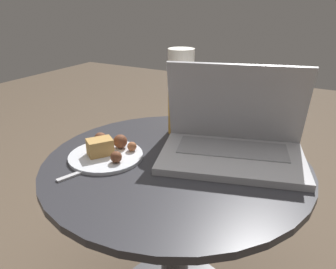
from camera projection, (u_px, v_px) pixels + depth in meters
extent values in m
cylinder|color=#515156|center=(175.00, 237.00, 0.94)|extent=(0.08, 0.08, 0.46)
cylinder|color=#2D2D33|center=(176.00, 164.00, 0.85)|extent=(0.68, 0.68, 0.02)
cube|color=#B2B2B7|center=(231.00, 158.00, 0.84)|extent=(0.42, 0.33, 0.02)
cube|color=gray|center=(232.00, 148.00, 0.87)|extent=(0.30, 0.19, 0.00)
cube|color=#B2B2B7|center=(236.00, 104.00, 0.87)|extent=(0.37, 0.17, 0.22)
cube|color=#19234C|center=(236.00, 104.00, 0.87)|extent=(0.34, 0.15, 0.20)
cylinder|color=gold|center=(181.00, 98.00, 0.98)|extent=(0.08, 0.08, 0.22)
cylinder|color=white|center=(181.00, 55.00, 0.93)|extent=(0.08, 0.08, 0.04)
cylinder|color=silver|center=(106.00, 156.00, 0.86)|extent=(0.19, 0.19, 0.01)
cube|color=tan|center=(100.00, 147.00, 0.85)|extent=(0.07, 0.08, 0.04)
sphere|color=brown|center=(116.00, 157.00, 0.81)|extent=(0.03, 0.03, 0.03)
sphere|color=brown|center=(100.00, 139.00, 0.91)|extent=(0.04, 0.04, 0.04)
sphere|color=brown|center=(120.00, 141.00, 0.89)|extent=(0.04, 0.04, 0.04)
sphere|color=#9E5B38|center=(132.00, 146.00, 0.88)|extent=(0.03, 0.03, 0.03)
cube|color=silver|center=(83.00, 172.00, 0.79)|extent=(0.05, 0.13, 0.01)
cube|color=silver|center=(116.00, 160.00, 0.85)|extent=(0.04, 0.06, 0.01)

